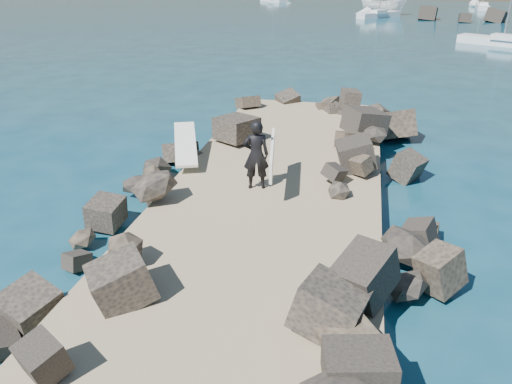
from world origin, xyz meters
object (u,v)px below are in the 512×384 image
boat_imported (384,6)px  surfer_with_board (258,155)px  surfboard_resting (186,147)px  sailboat_e (273,0)px

boat_imported → surfer_with_board: bearing=-179.0°
surfboard_resting → boat_imported: boat_imported is taller
surfer_with_board → sailboat_e: size_ratio=0.29×
sailboat_e → boat_imported: bearing=-47.6°
surfboard_resting → sailboat_e: bearing=77.6°
surfer_with_board → boat_imported: bearing=85.8°
surfboard_resting → sailboat_e: size_ratio=0.32×
boat_imported → sailboat_e: (-18.59, 20.37, -0.79)m
surfer_with_board → sailboat_e: (-14.29, 79.50, -1.25)m
boat_imported → sailboat_e: size_ratio=0.71×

